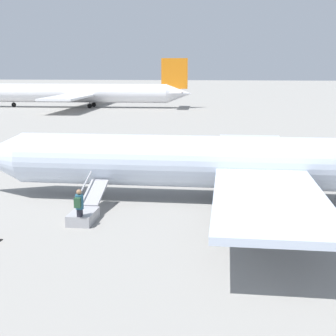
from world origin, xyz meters
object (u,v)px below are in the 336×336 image
Objects in this scene: airplane_main at (255,162)px; airplane_far_left at (77,93)px; boarding_stairs at (86,211)px; passenger at (79,206)px.

airplane_main is 67.49m from airplane_far_left.
boarding_stairs reaches higher than passenger.
airplane_main is 9.48m from passenger.
airplane_far_left is (31.24, -59.82, 0.51)m from airplane_main.
airplane_far_left reaches higher than passenger.
airplane_main is 0.69× the size of airplane_far_left.
airplane_main reaches higher than boarding_stairs.
airplane_far_left is 68.16m from boarding_stairs.
airplane_main is 7.44× the size of boarding_stairs.
passenger is at bearing 105.85° from airplane_far_left.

